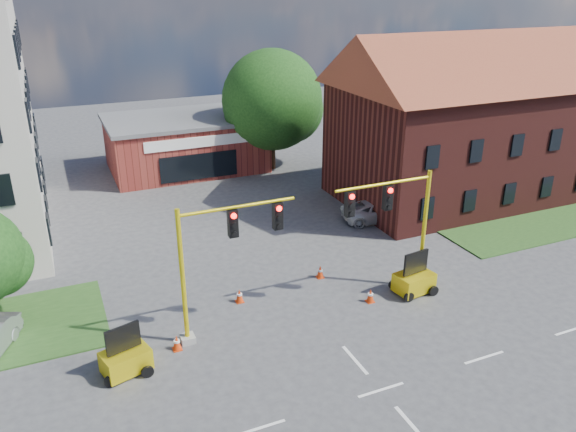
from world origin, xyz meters
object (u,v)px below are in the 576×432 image
object	(u,v)px
signal_mast_west	(220,254)
trailer_west	(126,359)
pickup_white	(379,211)
signal_mast_east	(397,221)
trailer_east	(414,280)

from	to	relation	value
signal_mast_west	trailer_west	bearing A→B (deg)	-166.70
trailer_west	pickup_white	distance (m)	19.68
signal_mast_east	trailer_west	size ratio (longest dim) A/B	3.01
trailer_west	trailer_east	distance (m)	14.13
trailer_west	pickup_white	size ratio (longest dim) A/B	0.43
signal_mast_west	trailer_east	xyz separation A→B (m)	(9.75, -0.40, -3.25)
trailer_west	trailer_east	size ratio (longest dim) A/B	0.96
signal_mast_west	trailer_west	size ratio (longest dim) A/B	3.01
signal_mast_east	trailer_west	world-z (taller)	signal_mast_east
signal_mast_east	trailer_east	bearing A→B (deg)	-20.89
signal_mast_east	trailer_east	distance (m)	3.44
signal_mast_east	pickup_white	bearing A→B (deg)	62.03
trailer_east	signal_mast_east	bearing A→B (deg)	151.09
pickup_white	trailer_east	bearing A→B (deg)	168.98
trailer_west	trailer_east	xyz separation A→B (m)	(14.12, 0.63, 0.03)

